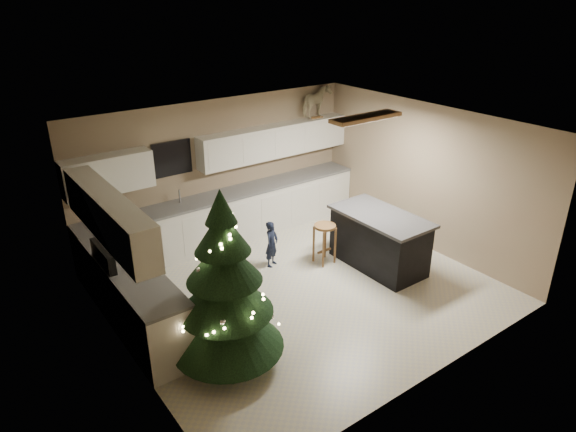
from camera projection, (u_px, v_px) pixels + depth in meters
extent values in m
plane|color=beige|center=(301.00, 290.00, 8.11)|extent=(5.50, 5.50, 0.00)
cube|color=gray|center=(219.00, 170.00, 9.42)|extent=(5.50, 0.02, 2.60)
cube|color=gray|center=(438.00, 288.00, 5.74)|extent=(5.50, 0.02, 2.60)
cube|color=gray|center=(119.00, 270.00, 6.09)|extent=(0.02, 5.00, 2.60)
cube|color=gray|center=(425.00, 177.00, 9.06)|extent=(0.02, 5.00, 2.60)
cube|color=silver|center=(303.00, 128.00, 7.04)|extent=(5.50, 5.00, 0.02)
cube|color=brown|center=(366.00, 117.00, 7.84)|extent=(1.25, 0.32, 0.06)
cube|color=white|center=(366.00, 120.00, 7.85)|extent=(1.15, 0.24, 0.02)
cube|color=silver|center=(229.00, 218.00, 9.54)|extent=(5.48, 0.60, 0.90)
cube|color=silver|center=(134.00, 300.00, 7.04)|extent=(0.60, 2.60, 0.90)
cube|color=slate|center=(228.00, 194.00, 9.34)|extent=(5.48, 0.62, 0.04)
cube|color=slate|center=(130.00, 270.00, 6.86)|extent=(0.62, 2.60, 0.04)
cube|color=silver|center=(108.00, 174.00, 8.02)|extent=(1.40, 0.35, 0.60)
cube|color=silver|center=(275.00, 141.00, 9.74)|extent=(3.20, 0.35, 0.60)
cube|color=silver|center=(109.00, 216.00, 6.56)|extent=(0.35, 2.60, 0.60)
cube|color=black|center=(172.00, 158.00, 8.74)|extent=(0.70, 0.04, 0.60)
cube|color=#99999E|center=(183.00, 207.00, 8.87)|extent=(0.55, 0.40, 0.06)
cylinder|color=#99999E|center=(180.00, 196.00, 8.88)|extent=(0.03, 0.03, 0.24)
cube|color=black|center=(127.00, 290.00, 7.27)|extent=(0.64, 0.75, 0.90)
cube|color=black|center=(103.00, 257.00, 6.89)|extent=(0.10, 0.75, 0.30)
cube|color=black|center=(379.00, 242.00, 8.64)|extent=(0.80, 1.60, 0.90)
cube|color=#333338|center=(381.00, 216.00, 8.44)|extent=(0.90, 1.70, 0.05)
cylinder|color=brown|center=(325.00, 226.00, 8.65)|extent=(0.37, 0.37, 0.04)
cylinder|color=brown|center=(323.00, 250.00, 8.62)|extent=(0.04, 0.04, 0.66)
cylinder|color=brown|center=(335.00, 246.00, 8.76)|extent=(0.04, 0.04, 0.66)
cylinder|color=brown|center=(314.00, 244.00, 8.82)|extent=(0.04, 0.04, 0.66)
cylinder|color=brown|center=(325.00, 240.00, 8.96)|extent=(0.04, 0.04, 0.66)
cube|color=brown|center=(324.00, 251.00, 8.84)|extent=(0.28, 0.03, 0.03)
cylinder|color=#3F2816|center=(229.00, 349.00, 6.54)|extent=(0.13, 0.13, 0.31)
cone|color=black|center=(227.00, 322.00, 6.37)|extent=(1.42, 1.42, 0.73)
cone|color=black|center=(225.00, 290.00, 6.18)|extent=(1.17, 1.17, 0.63)
cone|color=black|center=(223.00, 259.00, 6.01)|extent=(0.92, 0.92, 0.57)
cone|color=black|center=(222.00, 231.00, 5.86)|extent=(0.67, 0.67, 0.52)
cone|color=black|center=(220.00, 206.00, 5.73)|extent=(0.38, 0.38, 0.42)
sphere|color=#FFD88C|center=(276.00, 321.00, 6.90)|extent=(0.04, 0.04, 0.04)
sphere|color=#FFD88C|center=(264.00, 312.00, 7.02)|extent=(0.04, 0.04, 0.04)
sphere|color=#FFD88C|center=(250.00, 306.00, 7.08)|extent=(0.04, 0.04, 0.04)
sphere|color=#FFD88C|center=(234.00, 303.00, 7.08)|extent=(0.04, 0.04, 0.04)
sphere|color=#FFD88C|center=(219.00, 302.00, 7.03)|extent=(0.04, 0.04, 0.04)
sphere|color=#FFD88C|center=(205.00, 303.00, 6.92)|extent=(0.04, 0.04, 0.04)
sphere|color=#FFD88C|center=(193.00, 307.00, 6.77)|extent=(0.04, 0.04, 0.04)
sphere|color=#FFD88C|center=(183.00, 312.00, 6.59)|extent=(0.04, 0.04, 0.04)
sphere|color=#FFD88C|center=(178.00, 317.00, 6.40)|extent=(0.04, 0.04, 0.04)
sphere|color=#FFD88C|center=(177.00, 323.00, 6.22)|extent=(0.04, 0.04, 0.04)
sphere|color=#FFD88C|center=(181.00, 329.00, 6.05)|extent=(0.04, 0.04, 0.04)
sphere|color=#FFD88C|center=(189.00, 332.00, 5.92)|extent=(0.04, 0.04, 0.04)
sphere|color=#FFD88C|center=(201.00, 334.00, 5.82)|extent=(0.04, 0.04, 0.04)
sphere|color=#FFD88C|center=(215.00, 332.00, 5.78)|extent=(0.04, 0.04, 0.04)
sphere|color=#FFD88C|center=(229.00, 328.00, 5.78)|extent=(0.04, 0.04, 0.04)
sphere|color=#FFD88C|center=(243.00, 321.00, 5.82)|extent=(0.04, 0.04, 0.04)
sphere|color=#FFD88C|center=(253.00, 313.00, 5.90)|extent=(0.04, 0.04, 0.04)
sphere|color=#FFD88C|center=(260.00, 303.00, 6.00)|extent=(0.04, 0.04, 0.04)
sphere|color=#FFD88C|center=(263.00, 294.00, 6.11)|extent=(0.04, 0.04, 0.04)
sphere|color=#FFD88C|center=(263.00, 284.00, 6.22)|extent=(0.04, 0.04, 0.04)
sphere|color=#FFD88C|center=(259.00, 276.00, 6.32)|extent=(0.04, 0.04, 0.04)
sphere|color=#FFD88C|center=(252.00, 269.00, 6.39)|extent=(0.04, 0.04, 0.04)
sphere|color=#FFD88C|center=(244.00, 263.00, 6.44)|extent=(0.04, 0.04, 0.04)
sphere|color=#FFD88C|center=(235.00, 259.00, 6.45)|extent=(0.04, 0.04, 0.04)
sphere|color=#FFD88C|center=(225.00, 256.00, 6.42)|extent=(0.04, 0.04, 0.04)
sphere|color=#FFD88C|center=(216.00, 255.00, 6.37)|extent=(0.04, 0.04, 0.04)
sphere|color=#FFD88C|center=(208.00, 254.00, 6.29)|extent=(0.04, 0.04, 0.04)
sphere|color=#FFD88C|center=(202.00, 254.00, 6.19)|extent=(0.04, 0.04, 0.04)
sphere|color=#FFD88C|center=(198.00, 255.00, 6.09)|extent=(0.04, 0.04, 0.04)
sphere|color=#FFD88C|center=(197.00, 256.00, 5.98)|extent=(0.04, 0.04, 0.04)
sphere|color=#FFD88C|center=(198.00, 256.00, 5.88)|extent=(0.04, 0.04, 0.04)
sphere|color=#FFD88C|center=(202.00, 256.00, 5.80)|extent=(0.04, 0.04, 0.04)
sphere|color=#FFD88C|center=(207.00, 254.00, 5.74)|extent=(0.04, 0.04, 0.04)
sphere|color=#FFD88C|center=(213.00, 252.00, 5.71)|extent=(0.04, 0.04, 0.04)
sphere|color=#FFD88C|center=(220.00, 248.00, 5.69)|extent=(0.04, 0.04, 0.04)
sphere|color=#FFD88C|center=(225.00, 244.00, 5.70)|extent=(0.04, 0.04, 0.04)
sphere|color=#FFD88C|center=(230.00, 239.00, 5.71)|extent=(0.04, 0.04, 0.04)
sphere|color=#FFD88C|center=(233.00, 233.00, 5.74)|extent=(0.04, 0.04, 0.04)
sphere|color=#FFD88C|center=(235.00, 228.00, 5.78)|extent=(0.04, 0.04, 0.04)
sphere|color=#FFD88C|center=(235.00, 222.00, 5.81)|extent=(0.04, 0.04, 0.04)
sphere|color=#FFD88C|center=(234.00, 217.00, 5.83)|extent=(0.04, 0.04, 0.04)
sphere|color=#FFD88C|center=(231.00, 213.00, 5.84)|extent=(0.04, 0.04, 0.04)
sphere|color=#FFD88C|center=(228.00, 209.00, 5.84)|extent=(0.04, 0.04, 0.04)
sphere|color=#FFD88C|center=(225.00, 205.00, 5.82)|extent=(0.04, 0.04, 0.04)
sphere|color=#FFD88C|center=(222.00, 202.00, 5.80)|extent=(0.04, 0.04, 0.04)
sphere|color=#FFD88C|center=(220.00, 199.00, 5.77)|extent=(0.04, 0.04, 0.04)
sphere|color=silver|center=(269.00, 314.00, 6.77)|extent=(0.07, 0.07, 0.07)
sphere|color=silver|center=(187.00, 308.00, 6.49)|extent=(0.07, 0.07, 0.07)
sphere|color=silver|center=(234.00, 321.00, 5.84)|extent=(0.07, 0.07, 0.07)
sphere|color=silver|center=(245.00, 270.00, 6.42)|extent=(0.07, 0.07, 0.07)
sphere|color=silver|center=(199.00, 266.00, 6.05)|extent=(0.07, 0.07, 0.07)
sphere|color=silver|center=(232.00, 255.00, 5.80)|extent=(0.07, 0.07, 0.07)
sphere|color=silver|center=(226.00, 226.00, 5.97)|extent=(0.07, 0.07, 0.07)
sphere|color=silver|center=(217.00, 212.00, 5.75)|extent=(0.07, 0.07, 0.07)
imported|color=black|center=(272.00, 244.00, 8.66)|extent=(0.35, 0.31, 0.81)
cube|color=brown|center=(317.00, 118.00, 10.12)|extent=(0.28, 0.02, 0.02)
cube|color=brown|center=(315.00, 117.00, 10.18)|extent=(0.28, 0.02, 0.02)
imported|color=beige|center=(316.00, 102.00, 10.03)|extent=(0.77, 0.52, 0.59)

